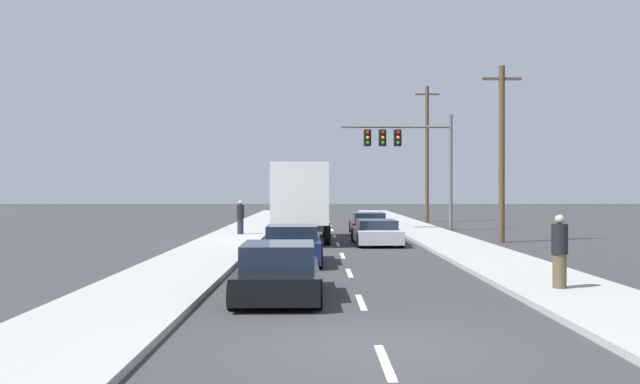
% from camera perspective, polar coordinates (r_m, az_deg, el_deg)
% --- Properties ---
extents(ground_plane, '(140.00, 140.00, 0.00)m').
position_cam_1_polar(ground_plane, '(35.51, 1.22, -3.72)').
color(ground_plane, '#333335').
extents(sidewalk_right, '(3.00, 80.00, 0.14)m').
position_cam_1_polar(sidewalk_right, '(31.10, 10.85, -4.18)').
color(sidewalk_right, '#9E9E99').
rests_on(sidewalk_right, ground_plane).
extents(sidewalk_left, '(3.00, 80.00, 0.14)m').
position_cam_1_polar(sidewalk_left, '(30.77, -7.97, -4.22)').
color(sidewalk_left, '#9E9E99').
rests_on(sidewalk_left, ground_plane).
extents(lane_markings, '(0.14, 57.00, 0.01)m').
position_cam_1_polar(lane_markings, '(32.12, 1.40, -4.15)').
color(lane_markings, silver).
rests_on(lane_markings, ground_plane).
extents(box_truck, '(2.68, 7.94, 3.62)m').
position_cam_1_polar(box_truck, '(31.21, -1.62, -0.48)').
color(box_truck, white).
rests_on(box_truck, ground_plane).
extents(car_navy, '(2.01, 4.13, 1.28)m').
position_cam_1_polar(car_navy, '(22.13, -2.42, -4.65)').
color(car_navy, '#141E4C').
rests_on(car_navy, ground_plane).
extents(car_black, '(2.00, 4.39, 1.25)m').
position_cam_1_polar(car_black, '(15.35, -3.61, -6.93)').
color(car_black, black).
rests_on(car_black, ground_plane).
extents(car_maroon, '(1.99, 4.62, 1.19)m').
position_cam_1_polar(car_maroon, '(35.93, 4.23, -2.80)').
color(car_maroon, maroon).
rests_on(car_maroon, ground_plane).
extents(car_silver, '(2.06, 4.46, 1.11)m').
position_cam_1_polar(car_silver, '(29.56, 4.89, -3.52)').
color(car_silver, '#B7BABF').
rests_on(car_silver, ground_plane).
extents(traffic_signal_mast, '(6.52, 0.69, 6.84)m').
position_cam_1_polar(traffic_signal_mast, '(38.95, 7.00, 4.03)').
color(traffic_signal_mast, '#595B56').
rests_on(traffic_signal_mast, ground_plane).
extents(utility_pole_mid, '(1.80, 0.28, 8.16)m').
position_cam_1_polar(utility_pole_mid, '(31.63, 15.42, 3.41)').
color(utility_pole_mid, brown).
rests_on(utility_pole_mid, ground_plane).
extents(utility_pole_far, '(1.80, 0.28, 10.05)m').
position_cam_1_polar(utility_pole_far, '(49.43, 9.23, 3.41)').
color(utility_pole_far, brown).
rests_on(utility_pole_far, ground_plane).
extents(pedestrian_near_corner, '(0.38, 0.38, 1.75)m').
position_cam_1_polar(pedestrian_near_corner, '(16.72, 19.98, -4.85)').
color(pedestrian_near_corner, brown).
rests_on(pedestrian_near_corner, sidewalk_right).
extents(pedestrian_mid_block, '(0.38, 0.38, 1.74)m').
position_cam_1_polar(pedestrian_mid_block, '(34.28, -6.89, -2.18)').
color(pedestrian_mid_block, '#1E233F').
rests_on(pedestrian_mid_block, sidewalk_left).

